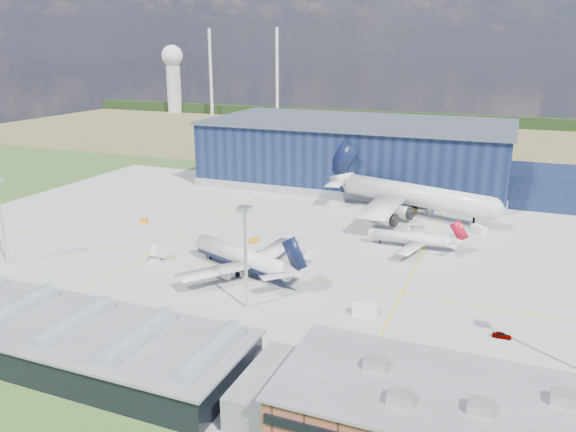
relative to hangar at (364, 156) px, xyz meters
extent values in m
plane|color=#385B22|center=(-2.81, -94.80, -11.62)|extent=(600.00, 600.00, 0.00)
cube|color=gray|center=(-2.81, -84.80, -11.59)|extent=(220.00, 160.00, 0.06)
cube|color=yellow|center=(-2.81, -104.80, -11.54)|extent=(180.00, 0.40, 0.02)
cube|color=yellow|center=(-2.81, -59.80, -11.54)|extent=(180.00, 0.40, 0.02)
cube|color=yellow|center=(-32.81, -84.80, -11.54)|extent=(0.40, 120.00, 0.02)
cube|color=yellow|center=(37.19, -84.80, -11.54)|extent=(0.40, 120.00, 0.02)
cube|color=brown|center=(-2.81, 125.20, -11.62)|extent=(600.00, 220.00, 0.01)
cube|color=black|center=(-2.81, 205.20, -7.62)|extent=(600.00, 8.00, 8.00)
cylinder|color=silver|center=(-182.81, 195.20, 23.38)|extent=(2.40, 2.40, 70.00)
cylinder|color=silver|center=(-122.81, 195.20, 23.38)|extent=(2.40, 2.40, 70.00)
cylinder|color=silver|center=(-222.81, 200.20, 8.38)|extent=(12.00, 12.00, 40.00)
sphere|color=white|center=(-222.81, 200.20, 36.38)|extent=(18.00, 18.00, 18.00)
cube|color=#101A38|center=(-2.81, 0.20, 0.88)|extent=(120.00, 60.00, 25.00)
cube|color=gray|center=(-2.81, 0.20, -10.02)|extent=(121.00, 61.00, 3.20)
cube|color=#4C5261|center=(-2.81, 0.20, 13.88)|extent=(122.00, 62.00, 1.20)
cube|color=#101A38|center=(69.19, -4.80, -5.62)|extent=(24.00, 30.00, 12.00)
cube|color=brown|center=(52.19, -154.80, -7.12)|extent=(45.00, 22.00, 9.00)
cube|color=slate|center=(52.19, -154.80, -2.42)|extent=(46.00, 23.00, 0.50)
cube|color=black|center=(52.19, -143.60, -8.62)|extent=(44.00, 0.40, 1.40)
cube|color=black|center=(52.19, -143.60, -5.12)|extent=(44.00, 0.40, 1.40)
cube|color=#B3B3AE|center=(42.19, -152.80, -1.52)|extent=(3.20, 2.60, 1.60)
cube|color=#B3B3AE|center=(57.19, -157.80, -1.52)|extent=(3.20, 2.60, 1.60)
cube|color=#B3B3AE|center=(67.19, -151.80, -1.52)|extent=(3.20, 2.60, 1.60)
cube|color=#B3B3AE|center=(47.19, -159.80, -1.52)|extent=(3.20, 2.60, 1.60)
cube|color=black|center=(-12.81, -154.80, -8.62)|extent=(65.00, 22.00, 6.00)
cube|color=slate|center=(-12.81, -154.80, -5.42)|extent=(66.00, 23.00, 0.50)
cube|color=slate|center=(27.19, -154.80, -8.62)|extent=(10.00, 18.00, 6.00)
cylinder|color=#8297A1|center=(-26.81, -154.80, -5.22)|extent=(4.40, 18.00, 4.40)
cylinder|color=#8297A1|center=(-12.81, -154.80, -5.22)|extent=(4.40, 18.00, 4.40)
cylinder|color=#8297A1|center=(1.19, -154.80, -5.22)|extent=(4.40, 18.00, 4.40)
cylinder|color=#8297A1|center=(15.19, -154.80, -5.22)|extent=(4.40, 18.00, 4.40)
cylinder|color=silver|center=(-62.81, -124.80, -0.62)|extent=(0.70, 0.70, 22.00)
cylinder|color=silver|center=(7.19, -124.80, -0.62)|extent=(0.70, 0.70, 22.00)
cube|color=silver|center=(7.19, -124.80, 10.88)|extent=(2.60, 2.60, 1.00)
cube|color=orange|center=(-50.99, -81.93, -10.90)|extent=(3.33, 4.01, 1.44)
cube|color=orange|center=(-9.85, -85.26, -10.99)|extent=(2.60, 3.29, 1.26)
cube|color=silver|center=(31.73, -118.20, -10.48)|extent=(5.60, 3.53, 2.26)
cube|color=silver|center=(9.40, -90.96, -10.88)|extent=(2.57, 3.59, 1.47)
cube|color=silver|center=(50.28, -51.70, -10.41)|extent=(5.31, 5.50, 2.41)
cube|color=orange|center=(27.73, -35.93, -10.96)|extent=(2.33, 3.25, 1.30)
cube|color=silver|center=(33.06, -36.50, -11.00)|extent=(3.27, 3.43, 1.24)
cube|color=silver|center=(-27.11, -107.74, -10.08)|extent=(2.32, 4.95, 3.08)
imported|color=#99999E|center=(59.32, -117.95, -11.00)|extent=(3.67, 1.63, 1.23)
imported|color=#99999E|center=(46.94, -142.80, -11.06)|extent=(3.59, 2.23, 1.12)
camera|label=1|loc=(57.66, -224.75, 42.85)|focal=35.00mm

